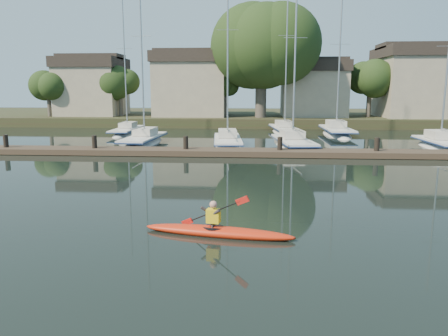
# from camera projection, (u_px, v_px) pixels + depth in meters

# --- Properties ---
(ground) EXTENTS (160.00, 160.00, 0.00)m
(ground) POSITION_uv_depth(u_px,v_px,m) (210.00, 221.00, 14.15)
(ground) COLOR black
(ground) RESTS_ON ground
(kayak) EXTENTS (4.56, 1.36, 1.45)m
(kayak) POSITION_uv_depth(u_px,v_px,m) (218.00, 230.00, 12.76)
(kayak) COLOR red
(kayak) RESTS_ON ground
(dock) EXTENTS (34.00, 2.00, 1.80)m
(dock) POSITION_uv_depth(u_px,v_px,m) (232.00, 152.00, 27.84)
(dock) COLOR #412E25
(dock) RESTS_ON ground
(sailboat_1) EXTENTS (2.44, 8.54, 13.84)m
(sailboat_1) POSITION_uv_depth(u_px,v_px,m) (144.00, 146.00, 33.48)
(sailboat_1) COLOR white
(sailboat_1) RESTS_ON ground
(sailboat_2) EXTENTS (2.77, 8.79, 14.32)m
(sailboat_2) POSITION_uv_depth(u_px,v_px,m) (228.00, 148.00, 32.53)
(sailboat_2) COLOR white
(sailboat_2) RESTS_ON ground
(sailboat_3) EXTENTS (3.23, 8.47, 13.31)m
(sailboat_3) POSITION_uv_depth(u_px,v_px,m) (293.00, 150.00, 31.37)
(sailboat_3) COLOR white
(sailboat_3) RESTS_ON ground
(sailboat_4) EXTENTS (2.33, 7.31, 12.35)m
(sailboat_4) POSITION_uv_depth(u_px,v_px,m) (441.00, 151.00, 31.00)
(sailboat_4) COLOR white
(sailboat_4) RESTS_ON ground
(sailboat_5) EXTENTS (2.08, 8.09, 13.32)m
(sailboat_5) POSITION_uv_depth(u_px,v_px,m) (127.00, 136.00, 40.71)
(sailboat_5) COLOR white
(sailboat_5) RESTS_ON ground
(sailboat_6) EXTENTS (3.12, 9.78, 15.28)m
(sailboat_6) POSITION_uv_depth(u_px,v_px,m) (285.00, 135.00, 41.11)
(sailboat_6) COLOR white
(sailboat_6) RESTS_ON ground
(sailboat_7) EXTENTS (2.38, 8.68, 13.95)m
(sailboat_7) POSITION_uv_depth(u_px,v_px,m) (336.00, 137.00, 39.77)
(sailboat_7) COLOR white
(sailboat_7) RESTS_ON ground
(shore) EXTENTS (90.00, 25.25, 12.75)m
(shore) POSITION_uv_depth(u_px,v_px,m) (257.00, 96.00, 52.96)
(shore) COLOR #2A371B
(shore) RESTS_ON ground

